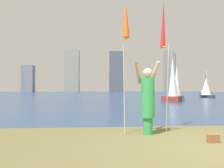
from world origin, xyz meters
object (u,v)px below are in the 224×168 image
person (148,98)px  kite_flag_right (163,26)px  kite_flag_left (126,21)px  bag (213,138)px  sailboat_0 (205,89)px  sailboat_2 (172,82)px  sailboat_1 (177,83)px  sailboat_3 (206,87)px

person → kite_flag_right: kite_flag_right is taller
kite_flag_left → bag: (1.89, -0.84, -2.92)m
person → bag: (1.27, -1.02, -0.89)m
sailboat_0 → sailboat_2: 25.79m
sailboat_0 → sailboat_1: size_ratio=0.81×
bag → sailboat_2: (5.02, 16.29, 1.90)m
sailboat_0 → sailboat_2: size_ratio=0.77×
kite_flag_left → kite_flag_right: 1.44m
person → sailboat_3: 29.41m
person → bag: 1.85m
sailboat_1 → sailboat_2: sailboat_2 is taller
person → sailboat_3: size_ratio=0.49×
kite_flag_left → sailboat_1: 19.99m
person → sailboat_1: bearing=66.9°
bag → sailboat_3: 29.71m
sailboat_0 → sailboat_1: (-13.14, -18.58, 0.69)m
sailboat_3 → sailboat_2: bearing=-131.5°
bag → sailboat_2: bearing=72.9°
kite_flag_left → sailboat_2: (6.91, 15.45, -1.02)m
kite_flag_right → bag: bearing=-67.5°
kite_flag_right → sailboat_2: (5.66, 14.74, -1.14)m
sailboat_0 → sailboat_3: size_ratio=1.04×
sailboat_0 → sailboat_1: sailboat_1 is taller
kite_flag_left → sailboat_1: bearing=65.2°
kite_flag_left → bag: 3.58m
kite_flag_left → sailboat_0: sailboat_0 is taller
sailboat_0 → sailboat_2: (-14.61, -21.25, 0.70)m
kite_flag_left → sailboat_1: (8.38, 18.12, -1.03)m
person → kite_flag_left: kite_flag_left is taller
kite_flag_left → kite_flag_right: size_ratio=0.93×
sailboat_0 → sailboat_3: (-5.80, -11.28, 0.23)m
kite_flag_right → sailboat_3: size_ratio=0.97×
person → sailboat_1: 19.57m
bag → sailboat_0: bearing=62.4°
person → sailboat_0: 42.07m
sailboat_0 → kite_flag_left: bearing=-120.4°
kite_flag_right → sailboat_1: size_ratio=0.75×
kite_flag_left → sailboat_3: size_ratio=0.90×
bag → sailboat_0: sailboat_0 is taller
sailboat_3 → sailboat_0: bearing=62.8°
kite_flag_right → sailboat_2: size_ratio=0.72×
sailboat_0 → sailboat_3: 12.69m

